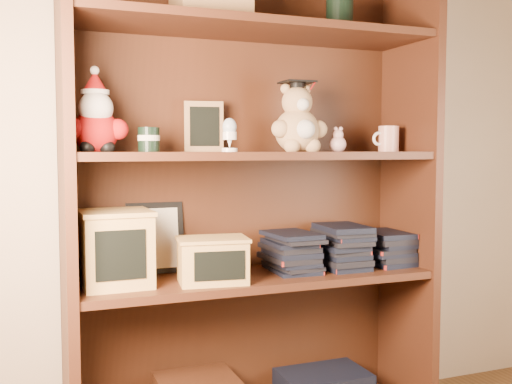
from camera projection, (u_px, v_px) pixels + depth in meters
bookcase at (250, 203)px, 1.98m from camera, size 1.20×0.35×1.60m
shelf_lower at (256, 278)px, 1.95m from camera, size 1.14×0.33×0.02m
shelf_upper at (256, 156)px, 1.92m from camera, size 1.14×0.33×0.02m
santa_plush at (96, 120)px, 1.73m from camera, size 0.18×0.13×0.26m
teachers_tin at (149, 139)px, 1.80m from camera, size 0.07×0.07×0.07m
chalkboard_plaque at (204, 127)px, 1.97m from camera, size 0.13×0.08×0.17m
egg_cup at (230, 134)px, 1.81m from camera, size 0.05×0.05×0.10m
grad_teddy_bear at (298, 124)px, 1.96m from camera, size 0.20×0.17×0.24m
pink_figurine at (338, 142)px, 2.03m from camera, size 0.06×0.06×0.09m
teacher_mug at (388, 139)px, 2.10m from camera, size 0.10×0.07×0.09m
certificate_frame at (155, 238)px, 1.96m from camera, size 0.19×0.05×0.23m
treats_box at (116, 248)px, 1.78m from camera, size 0.21×0.21×0.23m
pencils_box at (213, 260)px, 1.82m from camera, size 0.23×0.18×0.14m
book_stack_left at (291, 250)px, 1.99m from camera, size 0.14×0.20×0.14m
book_stack_mid at (341, 247)px, 2.06m from camera, size 0.14×0.20×0.14m
book_stack_right at (386, 248)px, 2.13m from camera, size 0.14×0.20×0.11m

